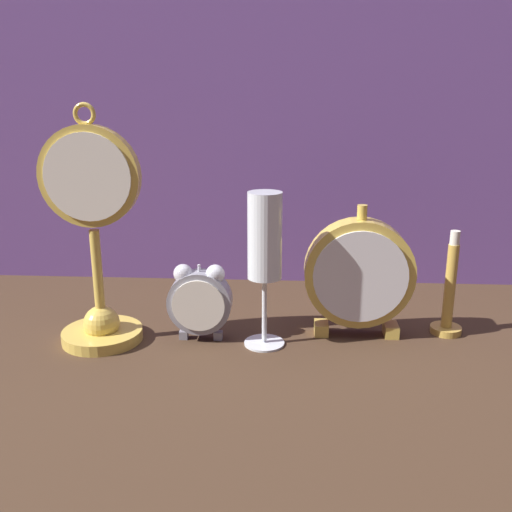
# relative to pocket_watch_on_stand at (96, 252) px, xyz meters

# --- Properties ---
(ground_plane) EXTENTS (4.00, 4.00, 0.00)m
(ground_plane) POSITION_rel_pocket_watch_on_stand_xyz_m (0.22, -0.04, -0.13)
(ground_plane) COLOR #422D1E
(fabric_backdrop_drape) EXTENTS (1.35, 0.01, 0.76)m
(fabric_backdrop_drape) POSITION_rel_pocket_watch_on_stand_xyz_m (0.22, 0.29, 0.25)
(fabric_backdrop_drape) COLOR #6B478E
(fabric_backdrop_drape) RESTS_ON ground_plane
(pocket_watch_on_stand) EXTENTS (0.14, 0.11, 0.33)m
(pocket_watch_on_stand) POSITION_rel_pocket_watch_on_stand_xyz_m (0.00, 0.00, 0.00)
(pocket_watch_on_stand) COLOR gold
(pocket_watch_on_stand) RESTS_ON ground_plane
(alarm_clock_twin_bell) EXTENTS (0.09, 0.03, 0.11)m
(alarm_clock_twin_bell) POSITION_rel_pocket_watch_on_stand_xyz_m (0.14, 0.01, -0.07)
(alarm_clock_twin_bell) COLOR gray
(alarm_clock_twin_bell) RESTS_ON ground_plane
(mantel_clock_silver) EXTENTS (0.16, 0.04, 0.19)m
(mantel_clock_silver) POSITION_rel_pocket_watch_on_stand_xyz_m (0.37, 0.04, -0.04)
(mantel_clock_silver) COLOR gold
(mantel_clock_silver) RESTS_ON ground_plane
(champagne_flute) EXTENTS (0.06, 0.06, 0.22)m
(champagne_flute) POSITION_rel_pocket_watch_on_stand_xyz_m (0.23, 0.00, 0.01)
(champagne_flute) COLOR silver
(champagne_flute) RESTS_ON ground_plane
(brass_candlestick) EXTENTS (0.05, 0.05, 0.16)m
(brass_candlestick) POSITION_rel_pocket_watch_on_stand_xyz_m (0.50, 0.06, -0.08)
(brass_candlestick) COLOR gold
(brass_candlestick) RESTS_ON ground_plane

